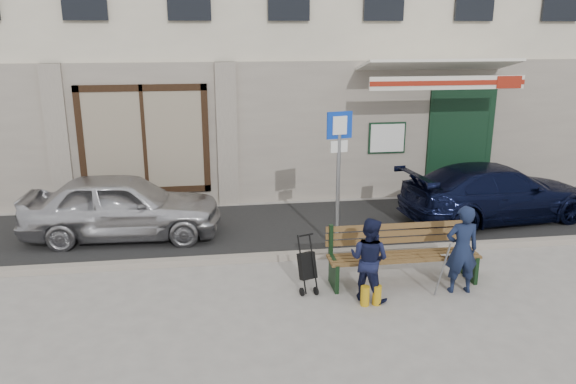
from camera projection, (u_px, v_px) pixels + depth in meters
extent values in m
plane|color=#9E9991|center=(336.00, 296.00, 8.50)|extent=(80.00, 80.00, 0.00)
cube|color=#282828|center=(302.00, 227.00, 11.44)|extent=(60.00, 3.20, 0.01)
cube|color=#9E9384|center=(317.00, 254.00, 9.90)|extent=(60.00, 0.18, 0.12)
cube|color=#9E9384|center=(289.00, 133.00, 12.76)|extent=(20.00, 0.12, 3.20)
cube|color=maroon|center=(145.00, 139.00, 12.39)|extent=(2.50, 0.12, 2.00)
cube|color=black|center=(460.00, 142.00, 13.33)|extent=(1.60, 0.10, 2.60)
cube|color=black|center=(451.00, 142.00, 13.80)|extent=(1.25, 0.90, 2.40)
cube|color=white|center=(387.00, 138.00, 13.01)|extent=(0.80, 0.03, 0.65)
cube|color=white|center=(433.00, 67.00, 12.46)|extent=(3.40, 1.72, 0.42)
cube|color=white|center=(448.00, 83.00, 11.73)|extent=(3.40, 0.05, 0.28)
cube|color=maroon|center=(449.00, 83.00, 11.70)|extent=(3.40, 0.02, 0.10)
imported|color=silver|center=(123.00, 206.00, 10.73)|extent=(3.78, 1.68, 1.26)
imported|color=black|center=(496.00, 192.00, 11.75)|extent=(4.28, 2.19, 1.19)
cylinder|color=gray|center=(338.00, 185.00, 9.95)|extent=(0.07, 0.07, 2.44)
cube|color=#0C35B1|center=(340.00, 125.00, 9.65)|extent=(0.46, 0.13, 0.47)
cube|color=white|center=(340.00, 125.00, 9.62)|extent=(0.26, 0.07, 0.32)
cube|color=white|center=(339.00, 146.00, 9.75)|extent=(0.32, 0.10, 0.21)
cube|color=brown|center=(404.00, 256.00, 8.81)|extent=(2.40, 0.50, 0.04)
cube|color=brown|center=(399.00, 233.00, 9.00)|extent=(2.40, 0.10, 0.36)
cube|color=black|center=(334.00, 274.00, 8.72)|extent=(0.06, 0.50, 0.45)
cube|color=black|center=(470.00, 266.00, 9.03)|extent=(0.06, 0.50, 0.45)
cube|color=white|center=(452.00, 255.00, 8.81)|extent=(0.34, 0.25, 0.11)
cylinder|color=gray|center=(442.00, 270.00, 8.21)|extent=(0.07, 0.34, 0.96)
cylinder|color=#BD9013|center=(365.00, 296.00, 8.17)|extent=(0.13, 0.13, 0.30)
cylinder|color=#BD9013|center=(377.00, 295.00, 8.19)|extent=(0.13, 0.13, 0.30)
imported|color=#151F3B|center=(462.00, 249.00, 8.45)|extent=(0.52, 0.36, 1.39)
imported|color=#131735|center=(369.00, 259.00, 8.24)|extent=(0.78, 0.77, 1.27)
cylinder|color=black|center=(302.00, 292.00, 8.49)|extent=(0.07, 0.13, 0.13)
cylinder|color=black|center=(316.00, 291.00, 8.52)|extent=(0.07, 0.13, 0.13)
cube|color=black|center=(307.00, 266.00, 8.58)|extent=(0.31, 0.30, 0.43)
cylinder|color=black|center=(306.00, 235.00, 8.55)|extent=(0.23, 0.10, 0.02)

